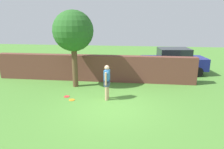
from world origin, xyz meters
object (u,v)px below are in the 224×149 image
object	(u,v)px
tree	(73,32)
car	(173,61)
frisbee_red	(67,97)
frisbee_orange	(72,100)
person	(107,81)

from	to	relation	value
tree	car	world-z (taller)	tree
car	frisbee_red	distance (m)	7.67
frisbee_red	car	bearing A→B (deg)	41.20
car	frisbee_red	size ratio (longest dim) A/B	16.21
tree	frisbee_orange	distance (m)	3.58
person	frisbee_orange	distance (m)	1.85
person	frisbee_orange	bearing A→B (deg)	-74.79
frisbee_orange	frisbee_red	bearing A→B (deg)	134.90
frisbee_red	tree	bearing A→B (deg)	90.82
frisbee_red	frisbee_orange	bearing A→B (deg)	-45.10
frisbee_orange	frisbee_red	size ratio (longest dim) A/B	1.00
person	frisbee_red	size ratio (longest dim) A/B	6.00
tree	frisbee_red	bearing A→B (deg)	-89.18
tree	frisbee_red	size ratio (longest dim) A/B	15.08
person	car	distance (m)	6.33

